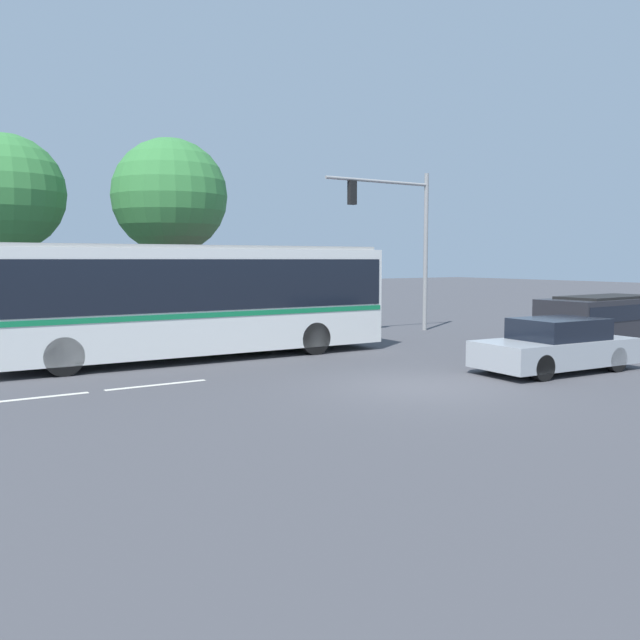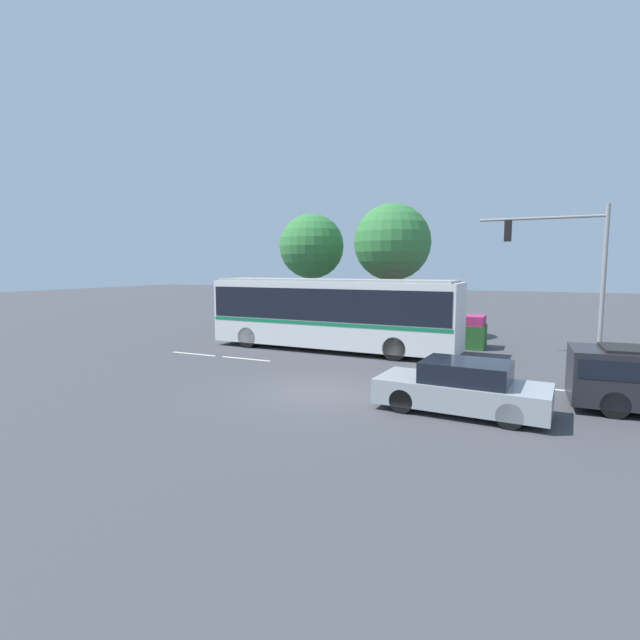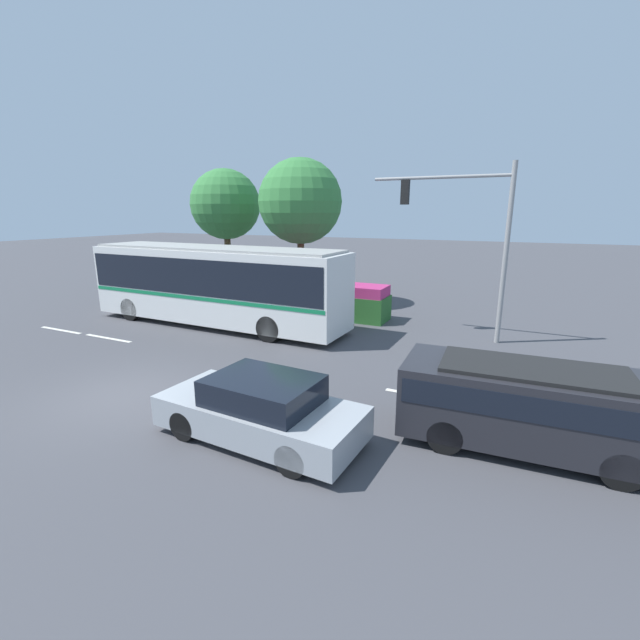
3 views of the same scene
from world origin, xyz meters
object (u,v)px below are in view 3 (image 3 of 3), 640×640
(suv_left_lane, at_px, (529,401))
(sedan_foreground, at_px, (261,410))
(city_bus, at_px, (215,281))
(street_tree_left, at_px, (226,205))
(traffic_light_pole, at_px, (473,227))
(street_tree_centre, at_px, (300,202))

(suv_left_lane, bearing_deg, sedan_foreground, 19.32)
(city_bus, relative_size, street_tree_left, 1.65)
(city_bus, xyz_separation_m, street_tree_left, (-4.15, 6.39, 3.23))
(suv_left_lane, xyz_separation_m, traffic_light_pole, (-2.20, 7.61, 3.17))
(sedan_foreground, relative_size, traffic_light_pole, 0.71)
(street_tree_left, bearing_deg, sedan_foreground, -50.73)
(sedan_foreground, distance_m, street_tree_centre, 14.61)
(street_tree_centre, bearing_deg, suv_left_lane, -44.32)
(city_bus, height_order, suv_left_lane, city_bus)
(sedan_foreground, relative_size, street_tree_centre, 0.62)
(city_bus, xyz_separation_m, sedan_foreground, (7.00, -7.26, -1.24))
(traffic_light_pole, xyz_separation_m, street_tree_left, (-14.04, 3.98, 0.94))
(traffic_light_pole, bearing_deg, city_bus, 13.68)
(city_bus, xyz_separation_m, street_tree_centre, (1.26, 5.38, 3.32))
(city_bus, distance_m, street_tree_centre, 6.45)
(suv_left_lane, relative_size, traffic_light_pole, 0.79)
(street_tree_left, height_order, street_tree_centre, street_tree_centre)
(city_bus, bearing_deg, street_tree_left, -55.73)
(city_bus, distance_m, sedan_foreground, 10.16)
(city_bus, height_order, street_tree_centre, street_tree_centre)
(traffic_light_pole, distance_m, street_tree_centre, 9.19)
(street_tree_centre, bearing_deg, sedan_foreground, -65.54)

